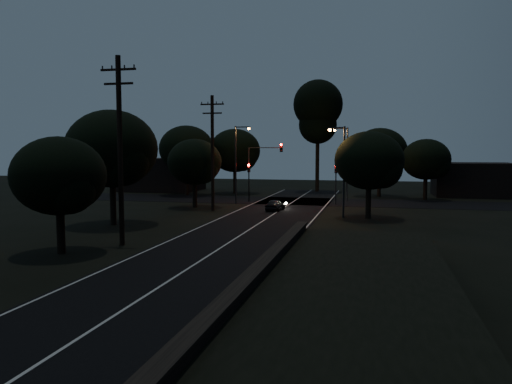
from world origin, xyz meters
The scene contains 23 objects.
ground centered at (0.00, 0.00, 0.00)m, with size 160.00×160.00×0.00m, color black.
road_surface centered at (0.00, 31.12, 0.01)m, with size 60.00×70.00×0.03m.
retaining_wall centered at (7.74, 3.00, 0.62)m, with size 6.93×26.00×1.60m.
utility_pole_mid centered at (-6.00, 15.00, 5.74)m, with size 2.20×0.30×11.00m.
utility_pole_far centered at (-6.00, 32.00, 5.48)m, with size 2.20×0.30×10.50m.
tree_left_b centered at (-7.82, 11.90, 4.10)m, with size 4.98×4.98×6.32m.
tree_left_c centered at (-10.26, 21.86, 5.52)m, with size 6.76×6.76×8.54m.
tree_left_d centered at (-8.32, 33.89, 4.30)m, with size 5.23×5.23×6.64m.
tree_far_nw centered at (-8.77, 49.87, 5.34)m, with size 6.50×6.50×8.24m.
tree_far_w centered at (-13.76, 45.86, 5.55)m, with size 6.70×6.70×8.54m.
tree_far_ne centered at (9.23, 49.87, 5.29)m, with size 6.46×6.46×8.18m.
tree_far_e centered at (14.19, 46.89, 4.40)m, with size 5.35×5.35×6.79m.
tree_right_a centered at (8.20, 29.89, 4.60)m, with size 5.59×5.59×7.10m.
tall_pine centered at (1.00, 55.00, 10.65)m, with size 6.50×6.50×14.77m.
building_left centered at (-20.00, 52.00, 2.20)m, with size 10.00×8.00×4.40m, color black.
building_right centered at (20.00, 53.00, 2.00)m, with size 9.00×7.00×4.00m, color black.
signal_left centered at (-4.60, 39.99, 2.84)m, with size 0.28×0.35×4.10m.
signal_right centered at (4.60, 39.99, 2.84)m, with size 0.28×0.35×4.10m.
signal_mast centered at (-2.91, 39.99, 4.34)m, with size 3.70×0.35×6.25m.
streetlight_a centered at (-5.31, 38.00, 4.64)m, with size 1.66×0.26×8.00m.
streetlight_b centered at (5.31, 44.00, 4.64)m, with size 1.66×0.26×8.00m.
streetlight_c centered at (5.83, 30.00, 4.35)m, with size 1.46×0.26×7.50m.
car centered at (-0.39, 33.30, 0.52)m, with size 1.24×3.07×1.05m, color black.
Camera 1 is at (8.47, -11.48, 5.62)m, focal length 35.00 mm.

